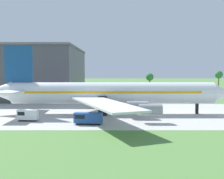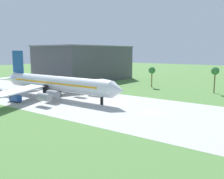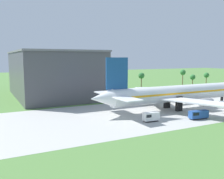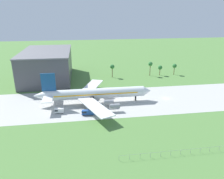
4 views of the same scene
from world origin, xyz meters
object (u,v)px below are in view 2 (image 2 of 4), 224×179
at_px(jet_airliner, 54,83).
at_px(fuel_truck, 15,98).
at_px(terminal_building, 86,63).
at_px(baggage_tug, 4,93).

xyz_separation_m(jet_airliner, fuel_truck, (-4.64, -15.49, -4.44)).
height_order(fuel_truck, terminal_building, terminal_building).
distance_m(jet_airliner, terminal_building, 64.41).
bearing_deg(baggage_tug, terminal_building, 101.22).
relative_size(jet_airliner, fuel_truck, 10.44).
bearing_deg(fuel_truck, baggage_tug, 164.11).
bearing_deg(baggage_tug, jet_airliner, 29.45).
height_order(baggage_tug, fuel_truck, baggage_tug).
distance_m(jet_airliner, fuel_truck, 16.77).
bearing_deg(fuel_truck, terminal_building, 111.85).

